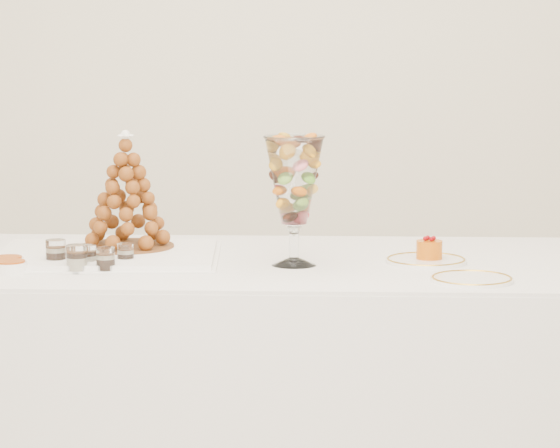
{
  "coord_description": "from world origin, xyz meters",
  "views": [
    {
      "loc": [
        0.15,
        -3.35,
        1.51
      ],
      "look_at": [
        0.09,
        0.22,
        0.97
      ],
      "focal_mm": 85.0,
      "sensor_mm": 36.0,
      "label": 1
    }
  ],
  "objects": [
    {
      "name": "mousse_cake",
      "position": [
        0.51,
        0.33,
        0.89
      ],
      "size": [
        0.07,
        0.07,
        0.06
      ],
      "color": "#CB5B09",
      "rests_on": "cake_plate"
    },
    {
      "name": "verrine_e",
      "position": [
        -0.38,
        0.16,
        0.88
      ],
      "size": [
        0.05,
        0.05,
        0.07
      ],
      "primitive_type": "cylinder",
      "rotation": [
        0.0,
        0.0,
        -0.03
      ],
      "color": "white",
      "rests_on": "buffet_table"
    },
    {
      "name": "verrine_b",
      "position": [
        -0.44,
        0.23,
        0.88
      ],
      "size": [
        0.05,
        0.05,
        0.06
      ],
      "primitive_type": "cylinder",
      "rotation": [
        0.0,
        0.0,
        0.07
      ],
      "color": "white",
      "rests_on": "buffet_table"
    },
    {
      "name": "verrine_a",
      "position": [
        -0.53,
        0.25,
        0.89
      ],
      "size": [
        0.06,
        0.06,
        0.07
      ],
      "primitive_type": "cylinder",
      "rotation": [
        0.0,
        0.0,
        0.19
      ],
      "color": "white",
      "rests_on": "buffet_table"
    },
    {
      "name": "verrine_c",
      "position": [
        -0.34,
        0.27,
        0.88
      ],
      "size": [
        0.05,
        0.05,
        0.06
      ],
      "primitive_type": "cylinder",
      "rotation": [
        0.0,
        0.0,
        -0.07
      ],
      "color": "white",
      "rests_on": "buffet_table"
    },
    {
      "name": "spare_plate",
      "position": [
        0.59,
        0.06,
        0.85
      ],
      "size": [
        0.22,
        0.22,
        0.01
      ],
      "primitive_type": "cylinder",
      "color": "white",
      "rests_on": "buffet_table"
    },
    {
      "name": "ramekin_back",
      "position": [
        -0.66,
        0.23,
        0.86
      ],
      "size": [
        0.09,
        0.09,
        0.03
      ],
      "primitive_type": "cylinder",
      "color": "white",
      "rests_on": "buffet_table"
    },
    {
      "name": "lace_tray",
      "position": [
        -0.41,
        0.38,
        0.86
      ],
      "size": [
        0.63,
        0.48,
        0.02
      ],
      "primitive_type": "cube",
      "rotation": [
        0.0,
        0.0,
        0.03
      ],
      "color": "white",
      "rests_on": "buffet_table"
    },
    {
      "name": "ramekin_front",
      "position": [
        -0.64,
        0.15,
        0.86
      ],
      "size": [
        0.09,
        0.09,
        0.03
      ],
      "primitive_type": "cylinder",
      "color": "white",
      "rests_on": "buffet_table"
    },
    {
      "name": "croquembouche",
      "position": [
        -0.36,
        0.46,
        1.03
      ],
      "size": [
        0.27,
        0.27,
        0.34
      ],
      "rotation": [
        0.0,
        0.0,
        0.1
      ],
      "color": "brown",
      "rests_on": "lace_tray"
    },
    {
      "name": "cake_plate",
      "position": [
        0.5,
        0.33,
        0.85
      ],
      "size": [
        0.23,
        0.23,
        0.01
      ],
      "primitive_type": "cylinder",
      "color": "white",
      "rests_on": "buffet_table"
    },
    {
      "name": "buffet_table",
      "position": [
        -0.08,
        0.36,
        0.42
      ],
      "size": [
        2.25,
        0.94,
        0.85
      ],
      "rotation": [
        0.0,
        0.0,
        -0.02
      ],
      "color": "white",
      "rests_on": "ground"
    },
    {
      "name": "verrine_d",
      "position": [
        -0.46,
        0.16,
        0.89
      ],
      "size": [
        0.06,
        0.06,
        0.08
      ],
      "primitive_type": "cylinder",
      "rotation": [
        0.0,
        0.0,
        -0.12
      ],
      "color": "white",
      "rests_on": "buffet_table"
    },
    {
      "name": "macaron_vase",
      "position": [
        0.13,
        0.28,
        1.08
      ],
      "size": [
        0.16,
        0.16,
        0.36
      ],
      "color": "white",
      "rests_on": "buffet_table"
    }
  ]
}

